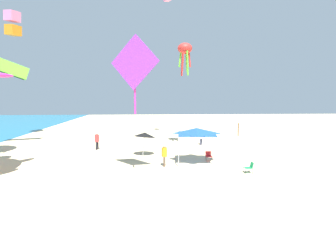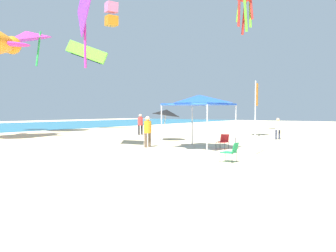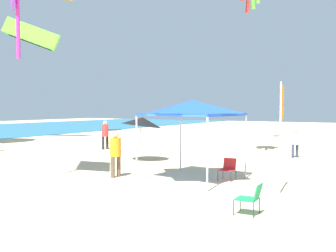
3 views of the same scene
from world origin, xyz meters
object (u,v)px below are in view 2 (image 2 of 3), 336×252
beach_umbrella (166,112)px  person_beachcomber (148,129)px  person_kite_handler (278,127)px  kite_delta_magenta (27,35)px  banner_flag (256,110)px  kite_diamond_purple (85,6)px  canopy_tent (199,100)px  folding_chair_near_cooler (223,141)px  person_watching_sky (140,123)px  kite_box_pink (111,14)px  folding_chair_left_of_tent (231,151)px  kite_parafoil_lime (87,52)px

beach_umbrella → person_beachcomber: bearing=-158.3°
person_kite_handler → kite_delta_magenta: kite_delta_magenta is taller
banner_flag → kite_diamond_purple: bearing=111.0°
canopy_tent → kite_delta_magenta: bearing=84.9°
folding_chair_near_cooler → banner_flag: 3.06m
person_watching_sky → kite_box_pink: size_ratio=0.60×
banner_flag → kite_delta_magenta: 24.82m
person_watching_sky → kite_delta_magenta: kite_delta_magenta is taller
beach_umbrella → kite_delta_magenta: bearing=94.8°
folding_chair_left_of_tent → kite_parafoil_lime: 27.77m
canopy_tent → person_kite_handler: bearing=-12.8°
person_beachcomber → banner_flag: bearing=-79.3°
beach_umbrella → folding_chair_near_cooler: bearing=-113.8°
folding_chair_near_cooler → kite_diamond_purple: bearing=-144.7°
folding_chair_near_cooler → person_watching_sky: size_ratio=0.44×
canopy_tent → folding_chair_left_of_tent: size_ratio=4.14×
person_beachcomber → person_watching_sky: bearing=49.0°
person_beachcomber → kite_box_pink: bearing=56.5°
kite_diamond_purple → canopy_tent: bearing=70.9°
beach_umbrella → folding_chair_left_of_tent: 10.38m
person_beachcomber → kite_diamond_purple: 7.60m
beach_umbrella → folding_chair_near_cooler: size_ratio=2.98×
beach_umbrella → kite_parafoil_lime: bearing=69.4°
person_beachcomber → kite_box_pink: 27.87m
folding_chair_near_cooler → person_watching_sky: (5.66, 10.84, 0.62)m
canopy_tent → folding_chair_left_of_tent: canopy_tent is taller
person_watching_sky → kite_box_pink: bearing=68.4°
canopy_tent → person_watching_sky: size_ratio=1.81×
banner_flag → person_beachcomber: bearing=94.5°
folding_chair_left_of_tent → kite_parafoil_lime: bearing=-119.3°
kite_diamond_purple → kite_parafoil_lime: 19.74m
kite_diamond_purple → kite_box_pink: size_ratio=1.76×
canopy_tent → folding_chair_near_cooler: canopy_tent is taller
person_watching_sky → kite_delta_magenta: 14.14m
canopy_tent → kite_delta_magenta: size_ratio=0.73×
person_beachcomber → kite_diamond_purple: kite_diamond_purple is taller
canopy_tent → kite_parafoil_lime: 22.73m
person_kite_handler → kite_parafoil_lime: kite_parafoil_lime is taller
folding_chair_near_cooler → kite_parafoil_lime: (8.33, 21.16, 8.43)m
canopy_tent → folding_chair_near_cooler: (0.63, -1.20, -2.23)m
person_kite_handler → kite_delta_magenta: bearing=-34.4°
canopy_tent → person_watching_sky: canopy_tent is taller
beach_umbrella → person_beachcomber: 4.64m
banner_flag → folding_chair_left_of_tent: bearing=179.8°
folding_chair_left_of_tent → kite_diamond_purple: bearing=-88.5°
beach_umbrella → folding_chair_left_of_tent: size_ratio=2.98×
canopy_tent → person_kite_handler: 8.86m
canopy_tent → kite_box_pink: (14.39, 21.43, 12.16)m
folding_chair_near_cooler → kite_box_pink: kite_box_pink is taller
person_kite_handler → banner_flag: bearing=48.3°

